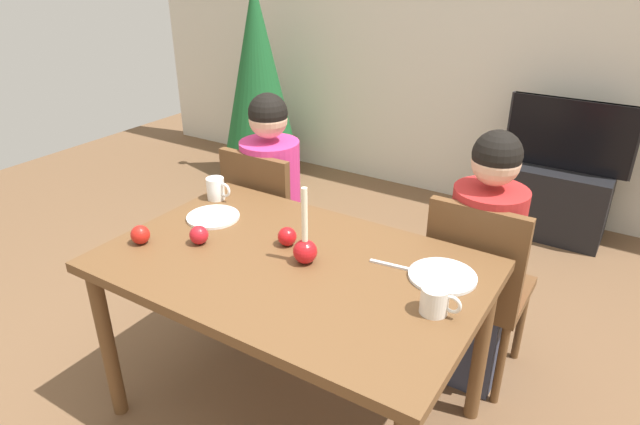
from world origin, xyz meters
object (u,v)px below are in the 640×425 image
object	(u,v)px
tv	(570,135)
mug_right	(435,300)
candle_centerpiece	(305,247)
apple_by_left_plate	(287,236)
christmas_tree	(258,74)
plate_right	(442,276)
dining_table	(292,281)
chair_left	(269,220)
apple_near_candle	(199,235)
person_right_child	(481,267)
plate_left	(213,217)
chair_right	(476,282)
tv_stand	(556,201)
mug_left	(216,189)
person_left_child	(272,208)
apple_by_right_mug	(140,235)

from	to	relation	value
tv	mug_right	world-z (taller)	tv
candle_centerpiece	apple_by_left_plate	bearing A→B (deg)	151.47
mug_right	candle_centerpiece	bearing A→B (deg)	175.74
christmas_tree	plate_right	world-z (taller)	christmas_tree
plate_right	tv	bearing A→B (deg)	88.26
dining_table	plate_right	xyz separation A→B (m)	(0.51, 0.20, 0.09)
chair_left	candle_centerpiece	world-z (taller)	candle_centerpiece
tv	apple_near_candle	size ratio (longest dim) A/B	10.64
tv	plate_right	distance (m)	2.11
tv	person_right_child	bearing A→B (deg)	-91.50
chair_left	plate_left	bearing A→B (deg)	-80.07
chair_right	plate_left	distance (m)	1.16
christmas_tree	apple_near_candle	distance (m)	2.59
mug_right	apple_near_candle	bearing A→B (deg)	-176.15
chair_left	apple_near_candle	xyz separation A→B (m)	(0.19, -0.68, 0.28)
mug_right	tv_stand	bearing A→B (deg)	89.71
mug_left	mug_right	size ratio (longest dim) A/B	0.95
dining_table	plate_left	bearing A→B (deg)	166.44
chair_left	christmas_tree	distance (m)	1.96
chair_left	chair_right	size ratio (longest dim) A/B	1.00
dining_table	christmas_tree	size ratio (longest dim) A/B	0.83
person_left_child	mug_left	world-z (taller)	person_left_child
person_left_child	mug_left	size ratio (longest dim) A/B	9.19
tv	apple_by_left_plate	xyz separation A→B (m)	(-0.66, -2.20, 0.08)
person_right_child	mug_left	xyz separation A→B (m)	(-1.14, -0.36, 0.23)
plate_left	mug_right	world-z (taller)	mug_right
apple_by_right_mug	candle_centerpiece	bearing A→B (deg)	19.62
candle_centerpiece	apple_by_left_plate	xyz separation A→B (m)	(-0.13, 0.07, -0.03)
christmas_tree	mug_right	size ratio (longest dim) A/B	12.56
person_left_child	tv	xyz separation A→B (m)	(1.15, 1.66, 0.14)
dining_table	plate_left	distance (m)	0.51
person_right_child	plate_right	size ratio (longest dim) A/B	4.89
chair_left	apple_by_right_mug	world-z (taller)	chair_left
candle_centerpiece	mug_right	world-z (taller)	candle_centerpiece
dining_table	apple_by_right_mug	size ratio (longest dim) A/B	18.70
tv_stand	apple_by_left_plate	xyz separation A→B (m)	(-0.66, -2.20, 0.55)
chair_right	mug_right	size ratio (longest dim) A/B	6.73
christmas_tree	plate_right	distance (m)	2.99
plate_right	apple_by_left_plate	xyz separation A→B (m)	(-0.60, -0.10, 0.03)
dining_table	person_left_child	bearing A→B (deg)	131.94
candle_centerpiece	plate_left	bearing A→B (deg)	170.19
apple_by_right_mug	plate_right	bearing A→B (deg)	19.81
christmas_tree	chair_left	bearing A→B (deg)	-50.74
apple_near_candle	dining_table	bearing A→B (deg)	11.34
tv_stand	apple_by_right_mug	xyz separation A→B (m)	(-1.15, -2.50, 0.55)
candle_centerpiece	plate_left	xyz separation A→B (m)	(-0.54, 0.09, -0.06)
tv	apple_by_right_mug	world-z (taller)	tv
dining_table	person_right_child	xyz separation A→B (m)	(0.53, 0.64, -0.10)
person_left_child	chair_left	bearing A→B (deg)	-90.00
chair_left	tv_stand	distance (m)	2.06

